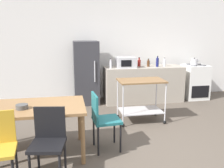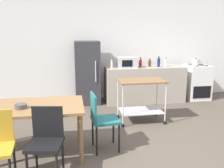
# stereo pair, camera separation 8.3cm
# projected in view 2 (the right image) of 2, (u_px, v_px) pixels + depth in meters

# --- Properties ---
(ground_plane) EXTENTS (12.00, 12.00, 0.00)m
(ground_plane) POSITION_uv_depth(u_px,v_px,m) (137.00, 152.00, 3.70)
(ground_plane) COLOR brown
(back_wall) EXTENTS (8.40, 0.12, 2.90)m
(back_wall) POSITION_uv_depth(u_px,v_px,m) (106.00, 44.00, 6.47)
(back_wall) COLOR white
(back_wall) RESTS_ON ground_plane
(kitchen_counter) EXTENTS (2.00, 0.64, 0.90)m
(kitchen_counter) POSITION_uv_depth(u_px,v_px,m) (144.00, 84.00, 6.25)
(kitchen_counter) COLOR #A89E8E
(kitchen_counter) RESTS_ON ground_plane
(dining_table) EXTENTS (1.50, 0.90, 0.75)m
(dining_table) POSITION_uv_depth(u_px,v_px,m) (31.00, 111.00, 3.50)
(dining_table) COLOR olive
(dining_table) RESTS_ON ground_plane
(chair_teal) EXTENTS (0.43, 0.43, 0.89)m
(chair_teal) POSITION_uv_depth(u_px,v_px,m) (101.00, 117.00, 3.68)
(chair_teal) COLOR #1E666B
(chair_teal) RESTS_ON ground_plane
(chair_black) EXTENTS (0.46, 0.46, 0.89)m
(chair_black) POSITION_uv_depth(u_px,v_px,m) (46.00, 139.00, 2.96)
(chair_black) COLOR black
(chair_black) RESTS_ON ground_plane
(stove_oven) EXTENTS (0.60, 0.61, 0.92)m
(stove_oven) POSITION_uv_depth(u_px,v_px,m) (197.00, 82.00, 6.51)
(stove_oven) COLOR white
(stove_oven) RESTS_ON ground_plane
(refrigerator) EXTENTS (0.60, 0.63, 1.55)m
(refrigerator) POSITION_uv_depth(u_px,v_px,m) (87.00, 73.00, 6.04)
(refrigerator) COLOR #333338
(refrigerator) RESTS_ON ground_plane
(kitchen_cart) EXTENTS (0.91, 0.57, 0.85)m
(kitchen_cart) POSITION_uv_depth(u_px,v_px,m) (141.00, 94.00, 4.84)
(kitchen_cart) COLOR brown
(kitchen_cart) RESTS_ON ground_plane
(bottle_soy_sauce) EXTENTS (0.06, 0.06, 0.24)m
(bottle_soy_sauce) POSITION_uv_depth(u_px,v_px,m) (112.00, 64.00, 5.91)
(bottle_soy_sauce) COLOR silver
(bottle_soy_sauce) RESTS_ON kitchen_counter
(microwave) EXTENTS (0.46, 0.35, 0.26)m
(microwave) POSITION_uv_depth(u_px,v_px,m) (127.00, 62.00, 5.98)
(microwave) COLOR silver
(microwave) RESTS_ON kitchen_counter
(bottle_soda) EXTENTS (0.08, 0.08, 0.23)m
(bottle_soda) POSITION_uv_depth(u_px,v_px,m) (140.00, 63.00, 6.22)
(bottle_soda) COLOR maroon
(bottle_soda) RESTS_ON kitchen_counter
(bottle_olive_oil) EXTENTS (0.07, 0.07, 0.20)m
(bottle_olive_oil) POSITION_uv_depth(u_px,v_px,m) (150.00, 63.00, 6.17)
(bottle_olive_oil) COLOR #4C2D19
(bottle_olive_oil) RESTS_ON kitchen_counter
(bottle_wine) EXTENTS (0.07, 0.07, 0.27)m
(bottle_wine) POSITION_uv_depth(u_px,v_px,m) (159.00, 62.00, 6.13)
(bottle_wine) COLOR navy
(bottle_wine) RESTS_ON kitchen_counter
(bottle_vinegar) EXTENTS (0.07, 0.07, 0.22)m
(bottle_vinegar) POSITION_uv_depth(u_px,v_px,m) (166.00, 63.00, 6.18)
(bottle_vinegar) COLOR silver
(bottle_vinegar) RESTS_ON kitchen_counter
(fruit_bowl) EXTENTS (0.16, 0.16, 0.06)m
(fruit_bowl) POSITION_uv_depth(u_px,v_px,m) (21.00, 106.00, 3.36)
(fruit_bowl) COLOR #4C4C4C
(fruit_bowl) RESTS_ON dining_table
(kettle) EXTENTS (0.24, 0.17, 0.19)m
(kettle) POSITION_uv_depth(u_px,v_px,m) (196.00, 62.00, 6.27)
(kettle) COLOR silver
(kettle) RESTS_ON stove_oven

